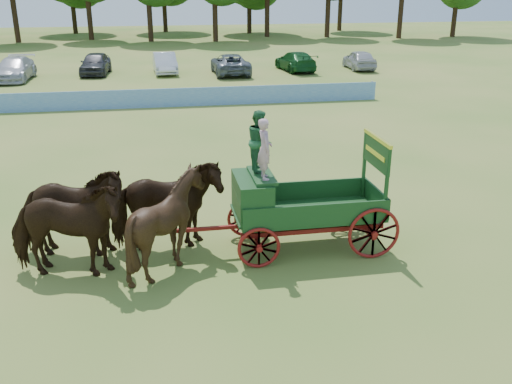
% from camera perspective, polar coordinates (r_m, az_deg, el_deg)
% --- Properties ---
extents(ground, '(160.00, 160.00, 0.00)m').
position_cam_1_polar(ground, '(16.03, -5.14, -4.73)').
color(ground, olive).
rests_on(ground, ground).
extents(horse_lead_left, '(3.11, 1.85, 2.46)m').
position_cam_1_polar(horse_lead_left, '(14.28, -18.51, -3.62)').
color(horse_lead_left, '#331F0E').
rests_on(horse_lead_left, ground).
extents(horse_lead_right, '(3.10, 1.80, 2.46)m').
position_cam_1_polar(horse_lead_right, '(15.29, -18.00, -1.96)').
color(horse_lead_right, '#331F0E').
rests_on(horse_lead_right, ground).
extents(horse_wheel_left, '(2.41, 2.19, 2.47)m').
position_cam_1_polar(horse_wheel_left, '(14.10, -8.84, -3.05)').
color(horse_wheel_left, '#331F0E').
rests_on(horse_wheel_left, ground).
extents(horse_wheel_right, '(2.97, 1.46, 2.46)m').
position_cam_1_polar(horse_wheel_right, '(15.12, -8.98, -1.42)').
color(horse_wheel_right, '#331F0E').
rests_on(horse_wheel_right, ground).
extents(farm_dray, '(6.00, 2.00, 3.73)m').
position_cam_1_polar(farm_dray, '(14.82, 2.49, 0.06)').
color(farm_dray, maroon).
rests_on(farm_dray, ground).
extents(sponsor_banner, '(26.00, 0.08, 1.05)m').
position_cam_1_polar(sponsor_banner, '(33.07, -9.90, 9.23)').
color(sponsor_banner, blue).
rests_on(sponsor_banner, ground).
extents(parked_cars, '(43.40, 7.06, 1.64)m').
position_cam_1_polar(parked_cars, '(44.93, -15.50, 12.05)').
color(parked_cars, silver).
rests_on(parked_cars, ground).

